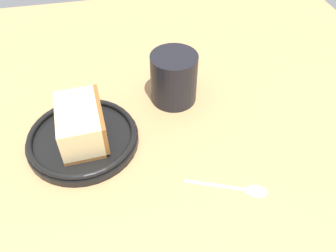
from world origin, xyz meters
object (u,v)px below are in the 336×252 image
object	(u,v)px
tea_mug	(174,77)
teaspoon	(244,188)
small_plate	(83,138)
cake_slice	(81,124)

from	to	relation	value
tea_mug	teaspoon	distance (cm)	21.56
small_plate	tea_mug	distance (cm)	17.70
cake_slice	teaspoon	xyz separation A→B (cm)	(13.16, 20.40, -3.54)
small_plate	cake_slice	distance (cm)	2.93
cake_slice	tea_mug	world-z (taller)	tea_mug
tea_mug	teaspoon	bearing A→B (deg)	13.59
cake_slice	teaspoon	size ratio (longest dim) A/B	0.95
cake_slice	teaspoon	distance (cm)	24.53
small_plate	teaspoon	distance (cm)	24.50
small_plate	teaspoon	bearing A→B (deg)	57.55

